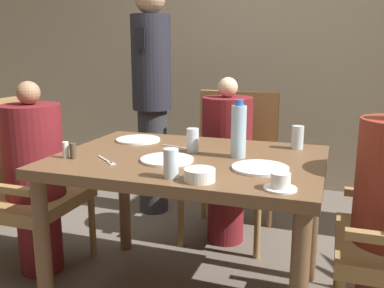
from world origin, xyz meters
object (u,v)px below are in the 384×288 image
at_px(chair_far_side, 232,160).
at_px(plate_main_right, 260,168).
at_px(bowl_small, 200,175).
at_px(glass_tall_near, 298,137).
at_px(diner_in_far_chair, 227,159).
at_px(plate_dessert_center, 138,140).
at_px(chair_left_side, 14,182).
at_px(teacup_with_saucer, 280,183).
at_px(plate_main_left, 167,160).
at_px(glass_tall_mid, 193,140).
at_px(water_bottle, 239,131).
at_px(diner_in_left_chair, 35,177).
at_px(standing_host, 152,94).
at_px(glass_tall_far, 171,163).

bearing_deg(chair_far_side, plate_main_right, -69.94).
bearing_deg(bowl_small, glass_tall_near, 65.87).
bearing_deg(diner_in_far_chair, plate_dessert_center, -127.68).
bearing_deg(chair_left_side, teacup_with_saucer, -12.96).
bearing_deg(chair_far_side, plate_main_left, -93.81).
bearing_deg(glass_tall_mid, diner_in_far_chair, 89.05).
xyz_separation_m(plate_dessert_center, teacup_with_saucer, (0.86, -0.59, 0.02)).
relative_size(plate_main_left, glass_tall_near, 2.05).
bearing_deg(plate_main_right, bowl_small, -129.00).
bearing_deg(diner_in_far_chair, bowl_small, -81.13).
relative_size(chair_far_side, teacup_with_saucer, 7.88).
height_order(plate_dessert_center, water_bottle, water_bottle).
xyz_separation_m(chair_left_side, plate_main_left, (0.99, -0.11, 0.24)).
relative_size(plate_dessert_center, glass_tall_mid, 2.05).
relative_size(diner_in_far_chair, teacup_with_saucer, 8.83).
bearing_deg(diner_in_far_chair, plate_main_left, -94.49).
height_order(diner_in_left_chair, plate_main_left, diner_in_left_chair).
xyz_separation_m(diner_in_far_chair, teacup_with_saucer, (0.48, -1.08, 0.22)).
relative_size(plate_main_right, bowl_small, 1.98).
distance_m(diner_in_left_chair, water_bottle, 1.18).
bearing_deg(glass_tall_mid, chair_left_side, -175.31).
relative_size(plate_main_left, glass_tall_mid, 2.05).
distance_m(diner_in_left_chair, glass_tall_near, 1.44).
distance_m(diner_in_left_chair, chair_far_side, 1.26).
height_order(chair_left_side, diner_in_far_chair, diner_in_far_chair).
bearing_deg(standing_host, chair_far_side, -15.34).
bearing_deg(plate_main_left, diner_in_left_chair, 172.26).
relative_size(standing_host, plate_main_right, 7.04).
bearing_deg(chair_far_side, diner_in_left_chair, -135.83).
relative_size(plate_main_left, water_bottle, 0.89).
distance_m(teacup_with_saucer, bowl_small, 0.31).
xyz_separation_m(plate_main_left, glass_tall_near, (0.54, 0.44, 0.05)).
relative_size(standing_host, teacup_with_saucer, 14.01).
distance_m(chair_left_side, plate_main_right, 1.45).
distance_m(plate_main_left, water_bottle, 0.36).
distance_m(plate_main_left, plate_dessert_center, 0.47).
relative_size(chair_far_side, standing_host, 0.56).
height_order(diner_in_left_chair, glass_tall_near, diner_in_left_chair).
distance_m(diner_in_left_chair, plate_main_right, 1.29).
bearing_deg(plate_dessert_center, chair_left_side, -160.93).
relative_size(glass_tall_mid, glass_tall_far, 1.00).
relative_size(chair_left_side, teacup_with_saucer, 7.88).
bearing_deg(bowl_small, diner_in_left_chair, 161.80).
bearing_deg(chair_left_side, plate_main_left, -6.57).
height_order(glass_tall_mid, glass_tall_far, same).
bearing_deg(diner_in_left_chair, chair_left_side, 180.00).
distance_m(chair_left_side, plate_dessert_center, 0.75).
xyz_separation_m(plate_main_left, teacup_with_saucer, (0.55, -0.24, 0.02)).
xyz_separation_m(glass_tall_near, glass_tall_mid, (-0.48, -0.24, 0.00)).
height_order(diner_in_far_chair, plate_main_right, diner_in_far_chair).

